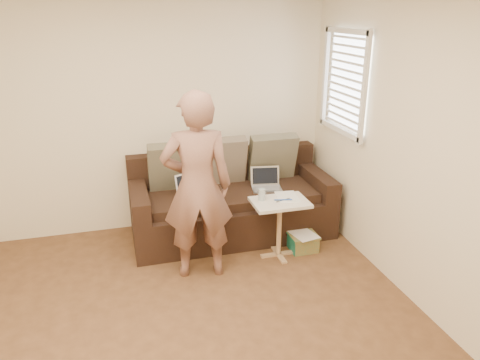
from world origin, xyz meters
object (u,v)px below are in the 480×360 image
Objects in this scene: person at (197,187)px; side_table at (279,228)px; sofa at (232,198)px; laptop_silver at (267,190)px; drinking_glass at (262,195)px; laptop_white at (195,196)px; striped_box at (302,241)px.

person reaches higher than side_table.
sofa is 0.41m from laptop_silver.
laptop_white is at bearing 139.11° from drinking_glass.
person is 2.91× the size of side_table.
drinking_glass is at bearing 157.77° from side_table.
sofa reaches higher than striped_box.
laptop_silver is 1.16m from person.
sofa is at bearing 118.23° from side_table.
laptop_silver is 0.98× the size of laptop_white.
sofa reaches higher than laptop_white.
laptop_silver is at bearing 116.08° from striped_box.
striped_box is (0.29, 0.05, -0.21)m from side_table.
laptop_white reaches higher than striped_box.
laptop_silver is 0.53× the size of side_table.
sofa is at bearing 177.75° from laptop_silver.
sofa is 0.63m from drinking_glass.
drinking_glass is (-0.17, 0.07, 0.37)m from side_table.
sofa is at bearing 137.33° from striped_box.
person is 14.86× the size of drinking_glass.
drinking_glass reaches higher than laptop_white.
sofa is 0.72m from side_table.
drinking_glass is (0.17, -0.56, 0.25)m from sofa.
laptop_white is (-0.80, 0.03, 0.00)m from laptop_silver.
side_table is (0.75, -0.57, -0.21)m from laptop_white.
side_table is 0.36m from striped_box.
laptop_white is 1.24m from striped_box.
person is 1.03m from side_table.
laptop_white is 0.18× the size of person.
sofa is 0.91m from striped_box.
striped_box is at bearing -51.89° from laptop_white.
sofa is at bearing -17.98° from laptop_white.
person is 1.40m from striped_box.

